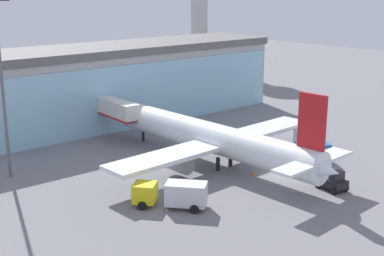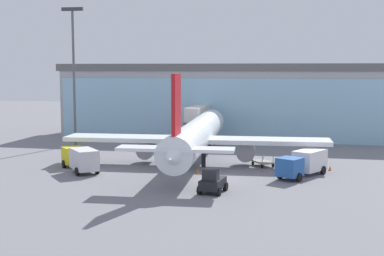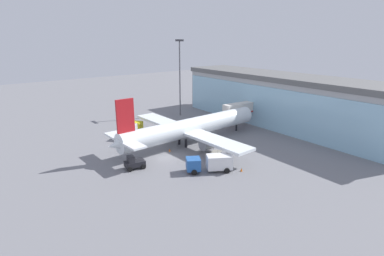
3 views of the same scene
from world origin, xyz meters
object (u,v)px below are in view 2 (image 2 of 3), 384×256
(jet_bridge, at_px, (200,114))
(baggage_cart, at_px, (263,162))
(catering_truck, at_px, (80,158))
(pushback_tug, at_px, (212,182))
(safety_cone_nose, at_px, (198,171))
(apron_light_mast, at_px, (74,65))
(safety_cone_wingtip, at_px, (330,168))
(fuel_truck, at_px, (303,163))
(airplane, at_px, (197,136))

(jet_bridge, height_order, baggage_cart, jet_bridge)
(catering_truck, bearing_deg, pushback_tug, -154.88)
(catering_truck, relative_size, safety_cone_nose, 12.91)
(apron_light_mast, relative_size, baggage_cart, 6.28)
(jet_bridge, relative_size, safety_cone_nose, 21.16)
(catering_truck, distance_m, baggage_cart, 21.01)
(pushback_tug, bearing_deg, apron_light_mast, 51.63)
(jet_bridge, height_order, safety_cone_wingtip, jet_bridge)
(fuel_truck, distance_m, safety_cone_nose, 11.41)
(fuel_truck, distance_m, baggage_cart, 6.89)
(baggage_cart, height_order, pushback_tug, pushback_tug)
(airplane, distance_m, pushback_tug, 15.34)
(baggage_cart, height_order, safety_cone_nose, baggage_cart)
(airplane, distance_m, safety_cone_wingtip, 15.89)
(baggage_cart, xyz_separation_m, safety_cone_nose, (-6.92, -5.37, -0.23))
(baggage_cart, distance_m, safety_cone_nose, 8.76)
(catering_truck, bearing_deg, safety_cone_nose, -124.05)
(apron_light_mast, distance_m, airplane, 25.37)
(airplane, relative_size, safety_cone_wingtip, 65.17)
(airplane, xyz_separation_m, safety_cone_wingtip, (15.49, -1.77, -3.09))
(airplane, relative_size, pushback_tug, 10.33)
(fuel_truck, relative_size, safety_cone_nose, 13.40)
(catering_truck, distance_m, fuel_truck, 24.48)
(jet_bridge, xyz_separation_m, safety_cone_nose, (3.34, -24.16, -4.07))
(apron_light_mast, xyz_separation_m, pushback_tug, (24.05, -27.28, -10.93))
(apron_light_mast, xyz_separation_m, safety_cone_wingtip, (35.79, -14.37, -11.63))
(jet_bridge, distance_m, pushback_tug, 33.79)
(safety_cone_nose, bearing_deg, airplane, 100.05)
(safety_cone_nose, bearing_deg, fuel_truck, 0.94)
(jet_bridge, distance_m, safety_cone_wingtip, 27.21)
(fuel_truck, relative_size, pushback_tug, 2.12)
(jet_bridge, height_order, airplane, airplane)
(apron_light_mast, bearing_deg, safety_cone_nose, -40.74)
(fuel_truck, bearing_deg, apron_light_mast, -87.44)
(fuel_truck, xyz_separation_m, safety_cone_nose, (-11.35, -0.19, -1.19))
(jet_bridge, height_order, apron_light_mast, apron_light_mast)
(airplane, xyz_separation_m, catering_truck, (-12.08, -6.71, -1.89))
(catering_truck, xyz_separation_m, fuel_truck, (24.45, 1.12, 0.00))
(pushback_tug, bearing_deg, catering_truck, 73.49)
(safety_cone_nose, bearing_deg, pushback_tug, -72.96)
(jet_bridge, bearing_deg, apron_light_mast, 111.92)
(airplane, xyz_separation_m, pushback_tug, (3.75, -14.68, -2.39))
(jet_bridge, bearing_deg, safety_cone_wingtip, -134.48)
(jet_bridge, bearing_deg, fuel_truck, -144.44)
(baggage_cart, distance_m, pushback_tug, 14.89)
(jet_bridge, bearing_deg, safety_cone_nose, -168.06)
(apron_light_mast, height_order, fuel_truck, apron_light_mast)
(pushback_tug, relative_size, safety_cone_wingtip, 6.31)
(catering_truck, distance_m, pushback_tug, 17.73)
(baggage_cart, bearing_deg, safety_cone_wingtip, 48.48)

